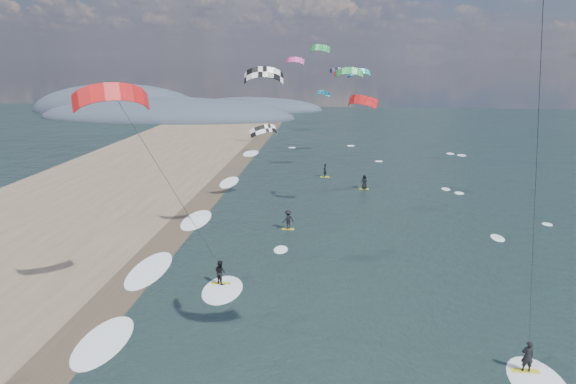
{
  "coord_description": "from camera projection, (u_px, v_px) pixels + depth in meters",
  "views": [
    {
      "loc": [
        1.75,
        -15.7,
        14.95
      ],
      "look_at": [
        -1.0,
        12.0,
        7.0
      ],
      "focal_mm": 30.0,
      "sensor_mm": 36.0,
      "label": 1
    }
  ],
  "objects": [
    {
      "name": "wet_sand_strip",
      "position": [
        110.0,
        304.0,
        30.0
      ],
      "size": [
        3.0,
        240.0,
        0.0
      ],
      "primitive_type": "cube",
      "color": "#382D23",
      "rests_on": "ground"
    },
    {
      "name": "coastal_hills",
      "position": [
        159.0,
        114.0,
        126.76
      ],
      "size": [
        80.0,
        41.0,
        15.0
      ],
      "color": "#3D4756",
      "rests_on": "ground"
    },
    {
      "name": "kitesurfer_near_a",
      "position": [
        543.0,
        59.0,
        15.1
      ],
      "size": [
        7.76,
        8.68,
        19.44
      ],
      "color": "gold",
      "rests_on": "ground"
    },
    {
      "name": "kitesurfer_near_b",
      "position": [
        154.0,
        165.0,
        26.22
      ],
      "size": [
        7.08,
        8.92,
        14.22
      ],
      "color": "gold",
      "rests_on": "ground"
    },
    {
      "name": "far_kitesurfers",
      "position": [
        322.0,
        196.0,
        49.73
      ],
      "size": [
        8.64,
        20.34,
        1.78
      ],
      "color": "gold",
      "rests_on": "ground"
    },
    {
      "name": "bg_kite_field",
      "position": [
        329.0,
        76.0,
        69.15
      ],
      "size": [
        13.91,
        71.28,
        9.27
      ],
      "color": "gray",
      "rests_on": "ground"
    },
    {
      "name": "shoreline_surf",
      "position": [
        156.0,
        272.0,
        34.43
      ],
      "size": [
        2.4,
        79.4,
        0.11
      ],
      "color": "white",
      "rests_on": "ground"
    }
  ]
}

